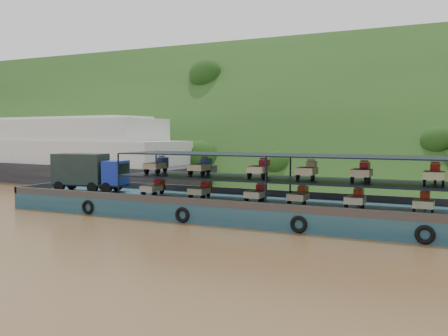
% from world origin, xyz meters
% --- Properties ---
extents(ground, '(160.00, 160.00, 0.00)m').
position_xyz_m(ground, '(0.00, 0.00, 0.00)').
color(ground, brown).
rests_on(ground, ground).
extents(hillside, '(140.00, 39.60, 39.60)m').
position_xyz_m(hillside, '(0.00, 36.00, 0.00)').
color(hillside, '#1A3312').
rests_on(hillside, ground).
extents(cargo_barge, '(35.00, 7.18, 4.54)m').
position_xyz_m(cargo_barge, '(-0.31, -0.81, 1.07)').
color(cargo_barge, '#163A4F').
rests_on(cargo_barge, ground).
extents(passenger_ferry, '(39.73, 12.91, 7.91)m').
position_xyz_m(passenger_ferry, '(-29.87, 14.66, 3.43)').
color(passenger_ferry, black).
rests_on(passenger_ferry, ground).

